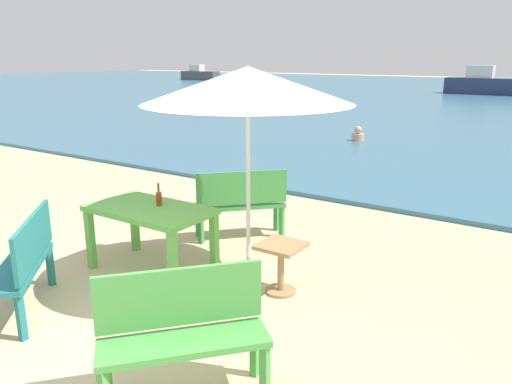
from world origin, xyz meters
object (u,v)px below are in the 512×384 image
Objects in this scene: patio_umbrella at (248,85)px; boat_tanker at (486,84)px; side_table_wood at (281,261)px; bench_teal_center at (25,258)px; bench_green_left at (182,327)px; beer_bottle_amber at (159,198)px; boat_fishing_trawler at (200,74)px; swimmer_person at (358,135)px; bench_green_right at (241,200)px; picnic_table_green at (150,217)px.

patio_umbrella is 29.86m from boat_tanker.
side_table_wood is 0.48× the size of bench_teal_center.
side_table_wood is 1.81m from bench_green_left.
boat_fishing_trawler reaches higher than beer_bottle_amber.
bench_green_right is at bearing -78.32° from swimmer_person.
bench_green_right is (-1.53, 2.86, 0.00)m from bench_green_left.
picnic_table_green is at bearing -50.79° from boat_fishing_trawler.
bench_green_left and bench_green_right have the same top height.
boat_fishing_trawler is (-29.78, 34.31, 0.25)m from side_table_wood.
side_table_wood is 1.68m from bench_green_right.
bench_teal_center is 2.08m from bench_green_left.
patio_umbrella is at bearing 48.64° from bench_teal_center.
bench_green_left is at bearing -50.24° from boat_fishing_trawler.
picnic_table_green is 2.59× the size of side_table_wood.
boat_fishing_trawler is at bearing 130.96° from side_table_wood.
boat_tanker is 26.96m from boat_fishing_trawler.
swimmer_person is at bearing 107.88° from side_table_wood.
boat_tanker is at bearing 95.47° from patio_umbrella.
bench_teal_center is (-0.31, -1.34, -0.11)m from picnic_table_green.
boat_tanker reaches higher than picnic_table_green.
bench_green_right is 8.18m from swimmer_person.
swimmer_person is at bearing 105.61° from patio_umbrella.
patio_umbrella is at bearing -49.44° from boat_fishing_trawler.
bench_teal_center is 2.81m from bench_green_right.
boat_fishing_trawler is at bearing 127.85° from bench_teal_center.
patio_umbrella is (1.09, 0.19, 1.26)m from beer_bottle_amber.
bench_teal_center is at bearing -103.55° from beer_bottle_amber.
swimmer_person is 0.09× the size of boat_tanker.
beer_bottle_amber is 0.07× the size of boat_fishing_trawler.
bench_green_right is at bearing 78.78° from bench_teal_center.
beer_bottle_amber is 29.94m from boat_tanker.
beer_bottle_amber is 0.65× the size of swimmer_person.
beer_bottle_amber is at bearing -170.16° from patio_umbrella.
bench_green_left is at bearing -83.69° from boat_tanker.
boat_tanker is (-1.71, 29.99, 0.05)m from picnic_table_green.
bench_green_left is 1.02× the size of bench_green_right.
swimmer_person is (-3.18, 10.87, -0.30)m from bench_green_left.
bench_teal_center is (-1.44, -1.64, -1.58)m from patio_umbrella.
side_table_wood is 45.43m from boat_fishing_trawler.
bench_green_right is (0.55, 2.76, 0.00)m from bench_teal_center.
swimmer_person is 36.84m from boat_fishing_trawler.
bench_green_right is 2.73× the size of swimmer_person.
beer_bottle_amber is at bearing -81.11° from swimmer_person.
boat_fishing_trawler reaches higher than picnic_table_green.
boat_tanker is at bearing 93.36° from beer_bottle_amber.
bench_green_left reaches higher than picnic_table_green.
boat_fishing_trawler is at bearing 170.06° from boat_tanker.
boat_fishing_trawler reaches higher than swimmer_person.
picnic_table_green is 1.25× the size of bench_teal_center.
bench_teal_center is at bearing -52.15° from boat_fishing_trawler.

